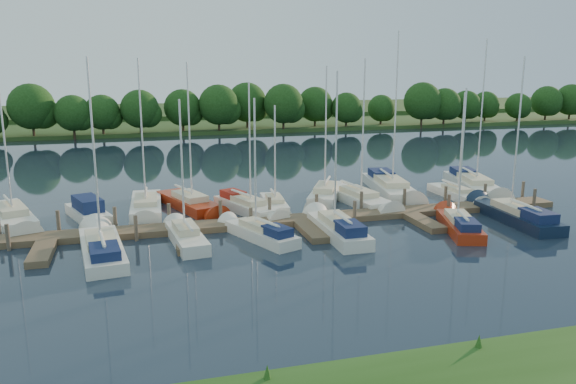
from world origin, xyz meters
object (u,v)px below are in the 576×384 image
object	(u,v)px
dock	(301,222)
sailboat_n_5	(275,205)
sailboat_n_0	(13,219)
motorboat	(89,215)
sailboat_s_2	(260,234)

from	to	relation	value
dock	sailboat_n_5	world-z (taller)	sailboat_n_5
dock	sailboat_n_5	bearing A→B (deg)	97.32
sailboat_n_0	motorboat	bearing A→B (deg)	154.14
sailboat_n_0	sailboat_n_5	size ratio (longest dim) A/B	1.46
sailboat_n_5	sailboat_n_0	bearing A→B (deg)	2.54
dock	sailboat_n_0	bearing A→B (deg)	163.15
sailboat_n_0	sailboat_s_2	bearing A→B (deg)	133.19
dock	motorboat	world-z (taller)	motorboat
sailboat_n_0	sailboat_s_2	distance (m)	17.49
dock	sailboat_s_2	size ratio (longest dim) A/B	4.41
sailboat_n_0	motorboat	xyz separation A→B (m)	(5.04, -0.56, 0.11)
motorboat	sailboat_s_2	bearing A→B (deg)	124.80
sailboat_s_2	motorboat	bearing A→B (deg)	122.26
dock	sailboat_n_5	distance (m)	4.94
dock	sailboat_n_5	size ratio (longest dim) A/B	4.94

